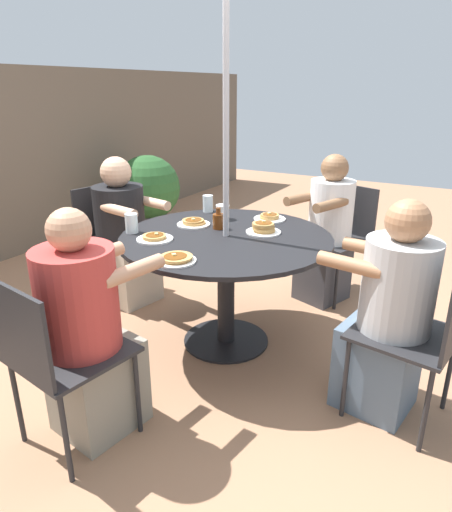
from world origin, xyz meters
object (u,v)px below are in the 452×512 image
potted_shrub (148,190)px  diner_west (388,319)px  patio_chair_north (340,232)px  patio_chair_south (54,352)px  patio_chair_east (110,232)px  pancake_plate_d (270,217)px  pancake_plate_c (264,228)px  pancake_plate_e (155,238)px  coffee_cup (223,212)px  syrup_bottle (218,221)px  patio_table (226,255)px  pancake_plate_b (176,259)px  drinking_glass_a (208,204)px  diner_east (124,238)px  diner_north (327,235)px  drinking_glass_b (132,223)px  diner_south (88,336)px  pancake_plate_a (194,223)px  patio_chair_west (424,330)px

potted_shrub → diner_west: bearing=-122.1°
patio_chair_north → patio_chair_south: 2.41m
patio_chair_east → pancake_plate_d: bearing=111.3°
pancake_plate_c → pancake_plate_e: bearing=131.8°
potted_shrub → patio_chair_south: bearing=-147.9°
coffee_cup → syrup_bottle: bearing=-156.7°
patio_table → pancake_plate_b: bearing=178.8°
patio_chair_south → pancake_plate_c: patio_chair_south is taller
patio_chair_south → coffee_cup: (1.51, 0.02, 0.27)m
pancake_plate_d → drinking_glass_a: drinking_glass_a is taller
diner_east → patio_chair_south: diner_east is taller
diner_north → pancake_plate_b: bearing=95.9°
patio_chair_east → diner_west: (-0.39, -2.21, -0.00)m
patio_table → patio_chair_north: patio_chair_north is taller
patio_table → coffee_cup: 0.42m
syrup_bottle → potted_shrub: syrup_bottle is taller
patio_table → patio_chair_south: patio_chair_south is taller
patio_chair_north → drinking_glass_b: size_ratio=7.20×
pancake_plate_b → syrup_bottle: 0.63m
diner_north → drinking_glass_a: 0.96m
patio_table → diner_east: (0.19, 1.01, -0.11)m
pancake_plate_b → drinking_glass_a: size_ratio=1.81×
syrup_bottle → drinking_glass_b: (-0.34, 0.43, 0.01)m
diner_south → pancake_plate_b: bearing=82.8°
pancake_plate_c → drinking_glass_b: size_ratio=1.81×
coffee_cup → drinking_glass_b: 0.64m
patio_chair_south → pancake_plate_d: 1.69m
patio_chair_south → diner_south: (0.17, -0.03, -0.00)m
patio_chair_east → diner_south: 1.62m
patio_table → diner_east: 1.04m
syrup_bottle → drinking_glass_a: size_ratio=1.14×
patio_chair_south → diner_south: bearing=90.0°
diner_east → pancake_plate_a: diner_east is taller
syrup_bottle → diner_south: bearing=178.0°
pancake_plate_b → pancake_plate_d: size_ratio=1.00×
diner_north → pancake_plate_c: (-0.81, 0.17, 0.24)m
patio_chair_east → syrup_bottle: size_ratio=6.32×
patio_chair_north → pancake_plate_c: (-0.97, 0.22, 0.25)m
coffee_cup → potted_shrub: size_ratio=0.11×
patio_chair_south → pancake_plate_b: (0.68, -0.17, 0.24)m
pancake_plate_a → drinking_glass_a: (0.34, 0.10, 0.05)m
patio_chair_south → pancake_plate_a: 1.32m
patio_table → pancake_plate_e: (-0.28, 0.33, 0.14)m
diner_west → drinking_glass_a: 1.57m
diner_north → pancake_plate_a: size_ratio=5.20×
diner_east → coffee_cup: (0.12, -0.81, 0.28)m
patio_chair_north → diner_east: bearing=53.1°
patio_chair_north → potted_shrub: potted_shrub is taller
syrup_bottle → pancake_plate_d: bearing=-29.0°
patio_chair_west → drinking_glass_b: patio_chair_west is taller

